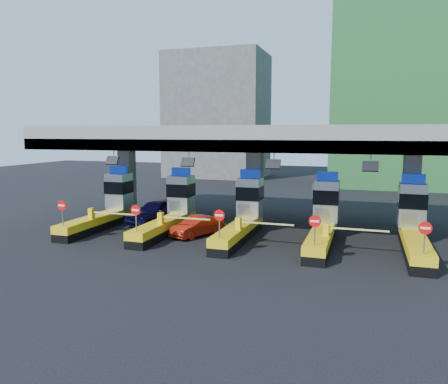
% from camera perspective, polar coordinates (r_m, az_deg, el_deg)
% --- Properties ---
extents(ground, '(120.00, 120.00, 0.00)m').
position_cam_1_polar(ground, '(27.94, 2.45, -5.88)').
color(ground, black).
rests_on(ground, ground).
extents(toll_canopy, '(28.00, 12.09, 7.00)m').
position_cam_1_polar(toll_canopy, '(29.93, 4.02, 6.88)').
color(toll_canopy, slate).
rests_on(toll_canopy, ground).
extents(toll_lane_far_left, '(4.43, 8.00, 4.16)m').
position_cam_1_polar(toll_lane_far_left, '(32.01, -14.90, -1.82)').
color(toll_lane_far_left, black).
rests_on(toll_lane_far_left, ground).
extents(toll_lane_left, '(4.43, 8.00, 4.16)m').
position_cam_1_polar(toll_lane_left, '(29.61, -6.75, -2.38)').
color(toll_lane_left, black).
rests_on(toll_lane_left, ground).
extents(toll_lane_center, '(4.43, 8.00, 4.16)m').
position_cam_1_polar(toll_lane_center, '(27.91, 2.62, -2.96)').
color(toll_lane_center, black).
rests_on(toll_lane_center, ground).
extents(toll_lane_right, '(4.43, 8.00, 4.16)m').
position_cam_1_polar(toll_lane_right, '(27.04, 12.91, -3.51)').
color(toll_lane_right, black).
rests_on(toll_lane_right, ground).
extents(toll_lane_far_right, '(4.43, 8.00, 4.16)m').
position_cam_1_polar(toll_lane_far_right, '(27.08, 23.53, -3.95)').
color(toll_lane_far_right, black).
rests_on(toll_lane_far_right, ground).
extents(bg_building_scaffold, '(18.00, 12.00, 28.00)m').
position_cam_1_polar(bg_building_scaffold, '(58.80, 23.31, 14.43)').
color(bg_building_scaffold, '#1E5926').
rests_on(bg_building_scaffold, ground).
extents(bg_building_concrete, '(14.00, 10.00, 18.00)m').
position_cam_1_polar(bg_building_concrete, '(65.74, -0.83, 9.92)').
color(bg_building_concrete, '#4C4C49').
rests_on(bg_building_concrete, ground).
extents(van, '(3.49, 5.68, 1.81)m').
position_cam_1_polar(van, '(32.03, -8.66, -2.53)').
color(van, black).
rests_on(van, ground).
extents(red_car, '(2.75, 4.06, 1.27)m').
position_cam_1_polar(red_car, '(28.14, -3.52, -4.46)').
color(red_car, '#A21D0C').
rests_on(red_car, ground).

